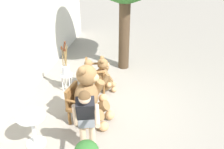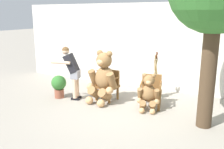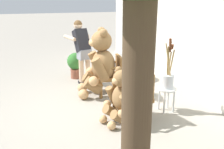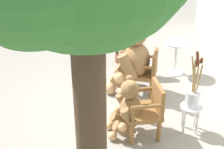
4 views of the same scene
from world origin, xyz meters
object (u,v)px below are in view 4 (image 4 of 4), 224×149
at_px(potted_plant, 121,46).
at_px(teddy_bear_small, 127,108).
at_px(wooden_chair_left, 146,71).
at_px(wooden_chair_right, 146,108).
at_px(white_stool, 191,112).
at_px(round_side_table, 176,54).
at_px(brush_bucket, 193,95).
at_px(person_visitor, 125,31).
at_px(teddy_bear_large, 132,58).

bearing_deg(potted_plant, teddy_bear_small, 5.35).
relative_size(wooden_chair_left, potted_plant, 1.26).
xyz_separation_m(wooden_chair_left, wooden_chair_right, (1.30, -0.00, 0.00)).
bearing_deg(white_stool, potted_plant, -153.93).
height_order(white_stool, round_side_table, round_side_table).
bearing_deg(white_stool, brush_bucket, -6.78).
relative_size(teddy_bear_small, white_stool, 2.12).
distance_m(white_stool, brush_bucket, 0.32).
bearing_deg(round_side_table, person_visitor, -92.58).
xyz_separation_m(wooden_chair_left, brush_bucket, (1.17, 0.70, 0.21)).
distance_m(teddy_bear_large, person_visitor, 0.97).
bearing_deg(wooden_chair_left, white_stool, 30.88).
bearing_deg(wooden_chair_left, teddy_bear_small, -12.42).
bearing_deg(potted_plant, person_visitor, 13.42).
height_order(teddy_bear_large, white_stool, teddy_bear_large).
bearing_deg(teddy_bear_large, wooden_chair_right, 11.08).
xyz_separation_m(teddy_bear_small, person_visitor, (-2.28, -0.15, 0.44)).
bearing_deg(white_stool, teddy_bear_small, -81.21).
xyz_separation_m(person_visitor, brush_bucket, (2.13, 1.14, -0.24)).
height_order(wooden_chair_right, round_side_table, wooden_chair_right).
height_order(wooden_chair_left, teddy_bear_large, teddy_bear_large).
relative_size(teddy_bear_small, person_visitor, 0.63).
bearing_deg(wooden_chair_right, wooden_chair_left, 179.94).
height_order(teddy_bear_small, white_stool, teddy_bear_small).
height_order(teddy_bear_large, round_side_table, teddy_bear_large).
bearing_deg(person_visitor, round_side_table, 87.42).
height_order(teddy_bear_large, teddy_bear_small, teddy_bear_large).
bearing_deg(white_stool, wooden_chair_left, -149.12).
distance_m(white_stool, potted_plant, 2.83).
height_order(wooden_chair_right, person_visitor, person_visitor).
relative_size(brush_bucket, potted_plant, 1.38).
distance_m(white_stool, round_side_table, 2.08).
xyz_separation_m(person_visitor, potted_plant, (-0.42, -0.10, -0.52)).
height_order(wooden_chair_right, white_stool, wooden_chair_right).
distance_m(person_visitor, white_stool, 2.48).
bearing_deg(teddy_bear_large, round_side_table, 133.59).
distance_m(teddy_bear_small, round_side_table, 2.43).
height_order(person_visitor, potted_plant, person_visitor).
bearing_deg(round_side_table, wooden_chair_right, -16.91).
bearing_deg(potted_plant, teddy_bear_large, 11.90).
height_order(teddy_bear_small, person_visitor, person_visitor).
height_order(white_stool, potted_plant, potted_plant).
bearing_deg(person_visitor, teddy_bear_small, 3.82).
height_order(teddy_bear_small, brush_bucket, brush_bucket).
xyz_separation_m(wooden_chair_left, potted_plant, (-1.37, -0.54, -0.07)).
relative_size(wooden_chair_left, teddy_bear_small, 0.88).
height_order(person_visitor, white_stool, person_visitor).
relative_size(wooden_chair_left, teddy_bear_large, 0.58).
bearing_deg(teddy_bear_small, teddy_bear_large, 178.61).
relative_size(wooden_chair_right, teddy_bear_small, 0.88).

